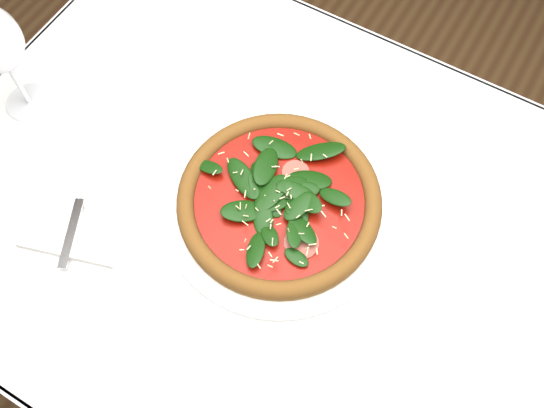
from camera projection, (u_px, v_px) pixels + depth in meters
The scene contains 6 objects.
ground at pixel (293, 351), 1.57m from camera, with size 6.00×6.00×0.00m, color brown.
dining_table at pixel (305, 260), 0.99m from camera, with size 1.21×0.81×0.75m.
plate at pixel (279, 205), 0.91m from camera, with size 0.35×0.35×0.02m.
pizza at pixel (279, 199), 0.89m from camera, with size 0.37×0.37×0.04m.
napkin at pixel (73, 235), 0.89m from camera, with size 0.15×0.07×0.01m, color silver.
fork at pixel (75, 217), 0.90m from camera, with size 0.08×0.14×0.00m.
Camera 1 is at (0.14, -0.34, 1.58)m, focal length 40.00 mm.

